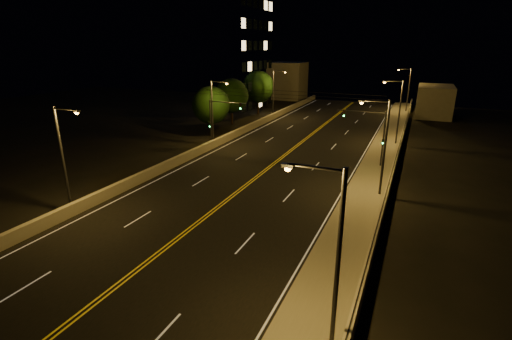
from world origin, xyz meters
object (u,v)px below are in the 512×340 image
at_px(streetlight_2, 397,108).
at_px(traffic_signal_right, 374,132).
at_px(tree_0, 211,105).
at_px(streetlight_4, 65,153).
at_px(streetlight_3, 407,87).
at_px(streetlight_0, 331,250).
at_px(traffic_signal_left, 217,118).
at_px(streetlight_1, 382,142).
at_px(tree_1, 231,96).
at_px(building_tower, 200,36).
at_px(streetlight_6, 275,90).
at_px(streetlight_5, 214,108).
at_px(tree_2, 258,87).

relative_size(streetlight_2, traffic_signal_right, 1.36).
bearing_deg(tree_0, streetlight_4, -83.70).
bearing_deg(streetlight_2, streetlight_3, 90.00).
relative_size(streetlight_0, traffic_signal_left, 1.36).
bearing_deg(streetlight_0, streetlight_4, 164.99).
bearing_deg(tree_0, streetlight_1, -29.38).
bearing_deg(streetlight_3, tree_1, -137.24).
height_order(streetlight_2, traffic_signal_left, streetlight_2).
relative_size(traffic_signal_right, building_tower, 0.21).
bearing_deg(traffic_signal_left, streetlight_1, -22.31).
bearing_deg(streetlight_4, streetlight_1, 31.10).
height_order(streetlight_6, traffic_signal_left, streetlight_6).
xyz_separation_m(streetlight_1, traffic_signal_left, (-20.30, 8.33, -1.00)).
bearing_deg(traffic_signal_left, streetlight_3, 61.89).
relative_size(streetlight_1, streetlight_5, 1.00).
distance_m(tree_0, tree_1, 9.01).
height_order(streetlight_0, streetlight_6, same).
height_order(streetlight_2, tree_2, streetlight_2).
distance_m(streetlight_1, streetlight_4, 24.99).
height_order(streetlight_2, streetlight_5, same).
bearing_deg(streetlight_3, streetlight_5, -120.16).
relative_size(streetlight_0, streetlight_5, 1.00).
bearing_deg(streetlight_3, tree_2, -152.96).
bearing_deg(tree_1, traffic_signal_left, -69.44).
xyz_separation_m(streetlight_0, tree_0, (-24.34, 32.35, -0.36)).
bearing_deg(tree_2, streetlight_6, -27.26).
distance_m(streetlight_2, streetlight_4, 38.42).
bearing_deg(building_tower, streetlight_0, -54.08).
distance_m(streetlight_5, traffic_signal_left, 1.90).
bearing_deg(traffic_signal_right, tree_2, 133.95).
distance_m(streetlight_3, tree_2, 28.70).
xyz_separation_m(streetlight_0, streetlight_2, (0.00, 37.65, 0.00)).
bearing_deg(streetlight_2, tree_1, 171.98).
bearing_deg(tree_2, tree_0, -86.43).
distance_m(building_tower, tree_0, 25.47).
bearing_deg(tree_0, streetlight_3, 53.29).
height_order(streetlight_4, tree_0, streetlight_4).
xyz_separation_m(streetlight_4, tree_2, (-4.16, 46.20, 0.20)).
distance_m(streetlight_1, traffic_signal_right, 8.52).
bearing_deg(building_tower, streetlight_6, -7.22).
bearing_deg(streetlight_0, streetlight_6, 113.25).
height_order(streetlight_1, streetlight_4, same).
distance_m(streetlight_4, traffic_signal_left, 21.29).
distance_m(streetlight_5, streetlight_6, 21.63).
xyz_separation_m(streetlight_3, traffic_signal_left, (-20.30, -38.01, -1.00)).
xyz_separation_m(traffic_signal_left, tree_1, (-5.36, 14.29, 0.82)).
distance_m(streetlight_3, building_tower, 40.87).
bearing_deg(building_tower, streetlight_4, -70.69).
distance_m(streetlight_5, tree_2, 24.14).
bearing_deg(traffic_signal_left, building_tower, 124.75).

